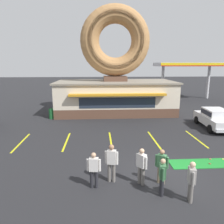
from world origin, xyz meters
name	(u,v)px	position (x,y,z in m)	size (l,w,h in m)	color
ground_plane	(164,176)	(0.00, 0.00, 0.00)	(160.00, 160.00, 0.00)	#232326
donut_shop_building	(115,77)	(-1.25, 13.94, 3.74)	(12.30, 6.75, 10.96)	brown
putting_mat	(209,163)	(2.76, 1.15, 0.01)	(4.20, 1.11, 0.03)	#1E842D
mini_donut_near_left	(210,164)	(2.72, 1.04, 0.05)	(0.13, 0.13, 0.04)	brown
mini_donut_near_right	(210,159)	(3.03, 1.59, 0.05)	(0.13, 0.13, 0.04)	#A5724C
mini_donut_mid_left	(223,159)	(3.72, 1.53, 0.05)	(0.13, 0.13, 0.04)	#E5C666
mini_donut_mid_centre	(194,163)	(1.93, 1.16, 0.05)	(0.13, 0.13, 0.04)	#E5C666
golf_ball	(190,164)	(1.65, 1.04, 0.05)	(0.04, 0.04, 0.04)	white
car_white	(215,118)	(6.35, 7.45, 0.87)	(2.21, 4.67, 1.60)	silver
pedestrian_blue_sweater_man	(141,165)	(-1.23, -0.60, 0.91)	(0.42, 0.49, 1.64)	slate
pedestrian_hooded_kid	(94,169)	(-3.26, -0.75, 0.87)	(0.59, 0.29, 1.58)	#232328
pedestrian_leather_jacket_man	(112,161)	(-2.50, -0.31, 0.97)	(0.58, 0.33, 1.74)	slate
pedestrian_clipboard_woman	(162,165)	(-0.34, -0.59, 0.86)	(0.50, 0.42, 1.57)	#7F7056
pedestrian_beanie_man	(162,175)	(-0.57, -1.45, 0.85)	(0.30, 0.59, 1.55)	#232328
pedestrian_crossing_woman	(191,180)	(0.40, -1.92, 0.89)	(0.31, 0.59, 1.62)	slate
trash_bin	(52,114)	(-7.48, 11.45, 0.50)	(0.57, 0.57, 0.97)	#1E662D
gas_station_canopy	(187,66)	(10.01, 22.90, 4.86)	(9.00, 4.46, 5.30)	silver
parking_stripe_far_left	(21,142)	(-8.23, 5.00, 0.00)	(0.12, 3.60, 0.01)	yellow
parking_stripe_left	(66,141)	(-5.23, 5.00, 0.00)	(0.12, 3.60, 0.01)	yellow
parking_stripe_mid_left	(111,140)	(-2.23, 5.00, 0.00)	(0.12, 3.60, 0.01)	yellow
parking_stripe_centre	(154,140)	(0.77, 5.00, 0.00)	(0.12, 3.60, 0.01)	yellow
parking_stripe_mid_right	(196,139)	(3.77, 5.00, 0.00)	(0.12, 3.60, 0.01)	yellow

